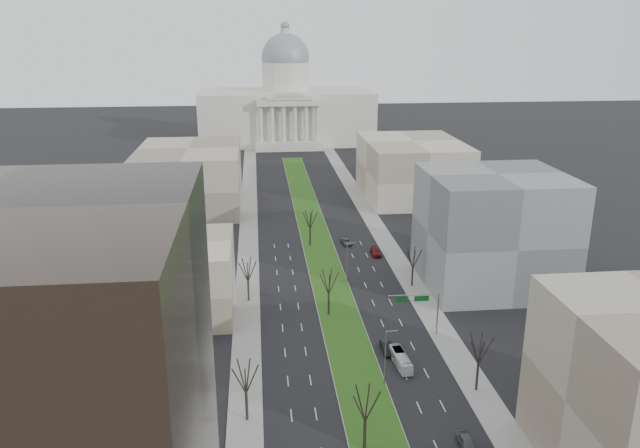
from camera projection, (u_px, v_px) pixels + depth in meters
ground at (318, 245)px, 157.07m from camera, size 600.00×600.00×0.00m
median at (318, 246)px, 156.08m from camera, size 8.00×222.03×0.20m
sidewalk_left at (248, 287)px, 131.62m from camera, size 5.00×330.00×0.15m
sidewalk_right at (410, 280)px, 135.06m from camera, size 5.00×330.00×0.15m
capitol at (286, 107)px, 294.01m from camera, size 80.00×46.00×55.00m
building_beige_left at (164, 277)px, 118.52m from camera, size 26.00×22.00×14.00m
building_grey_right at (493, 230)px, 130.24m from camera, size 28.00×26.00×24.00m
building_far_left at (190, 177)px, 188.85m from camera, size 30.00×40.00×18.00m
building_far_right at (412, 169)px, 200.47m from camera, size 30.00×40.00×18.00m
tree_left_mid at (245, 376)px, 84.99m from camera, size 5.40×5.40×9.72m
tree_left_far at (248, 269)px, 122.97m from camera, size 5.28×5.28×9.50m
tree_right_mid at (480, 348)px, 92.12m from camera, size 5.52×5.52×9.94m
tree_right_far at (413, 257)px, 130.24m from camera, size 5.04×5.04×9.07m
tree_median_a at (365, 403)px, 78.90m from camera, size 5.40×5.40×9.72m
tree_median_b at (329, 281)px, 116.83m from camera, size 5.40×5.40×9.72m
tree_median_c at (310, 219)px, 154.76m from camera, size 5.40×5.40×9.72m
streetlamp_median_b at (386, 357)px, 94.35m from camera, size 1.90×0.20×9.16m
streetlamp_median_c at (347, 262)px, 132.28m from camera, size 1.90×0.20×9.16m
mast_arm_signs at (423, 304)px, 109.16m from camera, size 9.12×0.24×8.09m
car_grey_near at (467, 443)px, 81.02m from camera, size 2.01×4.77×1.61m
car_black at (387, 347)px, 105.28m from camera, size 1.77×5.02×1.65m
car_red at (376, 252)px, 150.07m from camera, size 2.20×5.36×1.55m
car_grey_far at (346, 242)px, 157.54m from camera, size 2.64×4.94×1.32m
box_van at (401, 359)px, 100.90m from camera, size 2.36×7.90×2.17m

